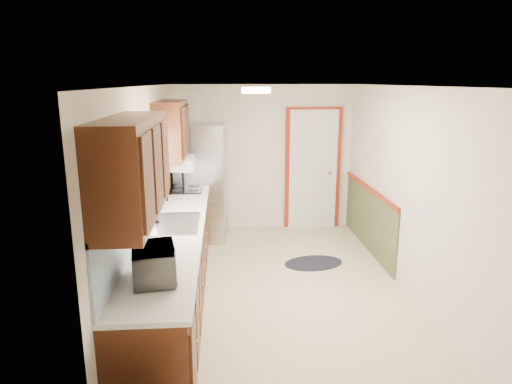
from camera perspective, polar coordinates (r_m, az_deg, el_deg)
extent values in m
cube|color=beige|center=(5.60, 3.00, -12.30)|extent=(3.20, 5.20, 0.12)
cube|color=white|center=(5.03, 3.34, 13.09)|extent=(3.20, 5.20, 0.12)
cube|color=silver|center=(7.62, 0.80, 4.26)|extent=(3.20, 0.10, 2.40)
cube|color=silver|center=(2.86, 9.61, -12.51)|extent=(3.20, 0.10, 2.40)
cube|color=silver|center=(5.21, -13.43, -0.58)|extent=(0.10, 5.20, 2.40)
cube|color=silver|center=(5.57, 18.65, -0.01)|extent=(0.10, 5.20, 2.40)
cube|color=#38190C|center=(5.13, -10.13, -9.51)|extent=(0.60, 4.00, 0.90)
cube|color=white|center=(4.96, -10.19, -4.51)|extent=(0.63, 4.00, 0.04)
cube|color=#508EC2|center=(4.92, -13.84, -1.27)|extent=(0.02, 4.00, 0.55)
cube|color=#38190C|center=(3.51, -15.22, 2.91)|extent=(0.35, 1.40, 0.75)
cube|color=#38190C|center=(6.16, -10.53, 7.64)|extent=(0.35, 1.20, 0.75)
cube|color=white|center=(4.93, -13.89, 3.59)|extent=(0.02, 1.00, 0.90)
cube|color=#E04A2A|center=(4.88, -13.60, 7.65)|extent=(0.05, 1.12, 0.24)
cube|color=#B7B7BC|center=(5.05, -10.14, -3.89)|extent=(0.52, 0.82, 0.02)
cube|color=white|center=(6.26, -9.85, 3.61)|extent=(0.45, 0.60, 0.15)
cube|color=maroon|center=(7.74, 7.10, 2.80)|extent=(0.94, 0.05, 2.08)
cube|color=white|center=(7.72, 7.13, 2.77)|extent=(0.80, 0.04, 2.00)
cube|color=#484F2C|center=(6.98, 13.89, -3.37)|extent=(0.02, 2.30, 0.90)
cube|color=maroon|center=(6.86, 14.01, 0.39)|extent=(0.04, 2.30, 0.06)
cylinder|color=#FFD88C|center=(4.80, 0.01, 12.60)|extent=(0.30, 0.30, 0.06)
imported|color=white|center=(3.66, -12.66, -8.32)|extent=(0.35, 0.52, 0.32)
cube|color=#B7B7BC|center=(7.21, -6.83, 1.26)|extent=(0.80, 0.76, 1.82)
cylinder|color=black|center=(6.87, -9.06, -0.23)|extent=(0.02, 0.02, 1.27)
ellipsoid|color=black|center=(6.42, 7.21, -8.79)|extent=(0.91, 0.68, 0.01)
cube|color=black|center=(6.58, -8.76, 0.36)|extent=(0.46, 0.56, 0.02)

